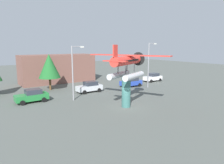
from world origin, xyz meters
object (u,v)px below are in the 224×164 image
(storefront_building, at_px, (58,68))
(tree_east, at_px, (49,66))
(car_distant_white, at_px, (153,77))
(display_pedestal, at_px, (126,93))
(car_mid_silver, at_px, (90,87))
(floatplane_monument, at_px, (127,64))
(streetlight_primary, at_px, (74,69))
(car_near_green, at_px, (32,96))
(streetlight_secondary, at_px, (149,62))
(car_far_blue, at_px, (131,82))

(storefront_building, xyz_separation_m, tree_east, (-4.01, -6.76, 1.26))
(car_distant_white, xyz_separation_m, tree_east, (-20.80, 4.15, 3.24))
(display_pedestal, xyz_separation_m, tree_east, (-4.32, 15.24, 2.31))
(tree_east, bearing_deg, car_mid_silver, -49.11)
(storefront_building, bearing_deg, floatplane_monument, -88.88)
(streetlight_primary, distance_m, tree_east, 8.59)
(car_near_green, distance_m, streetlight_primary, 6.63)
(floatplane_monument, distance_m, streetlight_secondary, 13.11)
(floatplane_monument, height_order, car_far_blue, floatplane_monument)
(streetlight_primary, distance_m, storefront_building, 15.79)
(display_pedestal, relative_size, car_mid_silver, 0.86)
(car_near_green, xyz_separation_m, car_far_blue, (17.85, 0.42, 0.00))
(car_mid_silver, height_order, streetlight_primary, streetlight_primary)
(floatplane_monument, height_order, car_near_green, floatplane_monument)
(display_pedestal, relative_size, car_near_green, 0.86)
(car_distant_white, height_order, streetlight_secondary, streetlight_secondary)
(streetlight_secondary, height_order, storefront_building, streetlight_secondary)
(floatplane_monument, height_order, car_mid_silver, floatplane_monument)
(streetlight_primary, xyz_separation_m, streetlight_secondary, (14.92, 0.44, 0.27))
(car_near_green, distance_m, car_far_blue, 17.85)
(car_distant_white, distance_m, tree_east, 21.45)
(display_pedestal, height_order, car_distant_white, display_pedestal)
(car_near_green, height_order, tree_east, tree_east)
(display_pedestal, bearing_deg, streetlight_secondary, 32.55)
(display_pedestal, xyz_separation_m, floatplane_monument, (0.12, 0.05, 3.47))
(display_pedestal, height_order, car_far_blue, display_pedestal)
(floatplane_monument, xyz_separation_m, car_distant_white, (16.36, 11.03, -4.40))
(car_far_blue, bearing_deg, car_near_green, 1.36)
(car_distant_white, bearing_deg, display_pedestal, 33.93)
(car_far_blue, bearing_deg, display_pedestal, 46.44)
(car_near_green, bearing_deg, floatplane_monument, 135.45)
(car_far_blue, xyz_separation_m, streetlight_secondary, (2.23, -2.27, 3.76))
(car_mid_silver, height_order, streetlight_secondary, streetlight_secondary)
(car_near_green, relative_size, streetlight_secondary, 0.52)
(tree_east, bearing_deg, streetlight_primary, -86.37)
(car_distant_white, bearing_deg, car_mid_silver, 4.42)
(car_distant_white, xyz_separation_m, storefront_building, (-16.79, 10.91, 1.98))
(car_near_green, height_order, streetlight_primary, streetlight_primary)
(streetlight_secondary, bearing_deg, car_far_blue, 134.48)
(car_near_green, bearing_deg, car_far_blue, -178.64)
(display_pedestal, height_order, tree_east, tree_east)
(car_far_blue, distance_m, storefront_building, 15.76)
(display_pedestal, bearing_deg, car_distant_white, 33.93)
(storefront_building, bearing_deg, car_near_green, -123.45)
(tree_east, bearing_deg, streetlight_secondary, -27.73)
(car_near_green, xyz_separation_m, streetlight_primary, (5.15, -2.29, 3.49))
(display_pedestal, distance_m, car_mid_silver, 9.89)
(car_far_blue, height_order, storefront_building, storefront_building)
(car_mid_silver, xyz_separation_m, car_distant_white, (16.12, 1.24, 0.00))
(streetlight_secondary, bearing_deg, floatplane_monument, -147.38)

